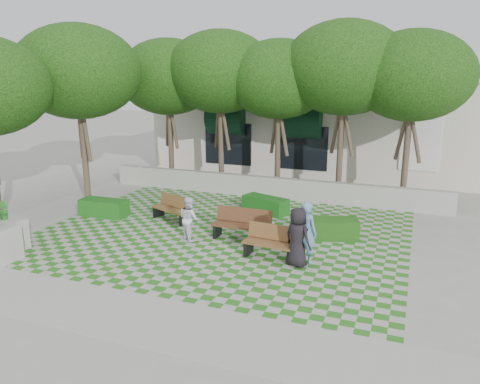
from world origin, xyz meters
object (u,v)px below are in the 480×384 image
at_px(bench_mid, 242,225).
at_px(hedge_east, 328,229).
at_px(person_blue, 306,232).
at_px(person_dark, 297,237).
at_px(hedge_west, 104,208).
at_px(bench_west, 173,209).
at_px(hedge_midright, 265,205).
at_px(planter_back, 7,233).
at_px(bench_east, 275,243).

xyz_separation_m(bench_mid, hedge_east, (2.61, 1.09, -0.15)).
distance_m(hedge_east, person_blue, 2.30).
bearing_deg(hedge_east, person_dark, -99.18).
relative_size(hedge_west, person_blue, 1.00).
bearing_deg(bench_west, hedge_west, -148.97).
bearing_deg(hedge_west, person_blue, -11.47).
relative_size(hedge_east, hedge_midright, 1.06).
bearing_deg(hedge_east, hedge_midright, 144.59).
bearing_deg(hedge_west, planter_back, -98.97).
distance_m(hedge_east, hedge_west, 8.41).
height_order(bench_west, person_blue, person_blue).
distance_m(bench_east, person_dark, 0.87).
bearing_deg(bench_east, hedge_east, 68.64).
relative_size(hedge_east, planter_back, 1.20).
xyz_separation_m(hedge_midright, planter_back, (-6.20, -6.49, 0.21)).
height_order(hedge_west, person_blue, person_blue).
bearing_deg(hedge_west, bench_mid, -5.20).
bearing_deg(planter_back, hedge_midright, 46.30).
relative_size(hedge_midright, person_dark, 1.06).
distance_m(bench_mid, person_dark, 2.66).
relative_size(bench_east, person_dark, 1.11).
bearing_deg(person_blue, person_dark, 86.03).
xyz_separation_m(bench_east, person_dark, (0.73, -0.28, 0.38)).
xyz_separation_m(hedge_midright, person_blue, (2.58, -4.22, 0.59)).
relative_size(bench_mid, hedge_west, 1.06).
xyz_separation_m(bench_east, person_blue, (0.90, 0.05, 0.44)).
height_order(planter_back, person_blue, person_blue).
bearing_deg(hedge_east, hedge_west, -176.17).
xyz_separation_m(bench_east, bench_west, (-4.54, 2.13, -0.03)).
bearing_deg(bench_mid, hedge_midright, 94.07).
distance_m(hedge_west, person_blue, 8.34).
bearing_deg(hedge_midright, person_dark, -62.18).
bearing_deg(planter_back, hedge_east, 26.49).
xyz_separation_m(planter_back, person_dark, (8.60, 1.94, 0.32)).
height_order(hedge_east, hedge_west, hedge_east).
bearing_deg(person_dark, planter_back, 37.78).
bearing_deg(bench_east, planter_back, -158.87).
bearing_deg(hedge_east, planter_back, -153.51).
bearing_deg(bench_east, person_dark, -15.77).
bearing_deg(person_dark, hedge_west, 11.08).
height_order(planter_back, person_dark, person_dark).
bearing_deg(bench_west, person_dark, -2.49).
xyz_separation_m(planter_back, person_blue, (8.78, 2.28, 0.38)).
bearing_deg(bench_west, planter_back, -105.32).
distance_m(hedge_east, hedge_midright, 3.45).
height_order(bench_west, planter_back, planter_back).
bearing_deg(bench_west, person_blue, 1.20).
relative_size(planter_back, person_dark, 0.93).
bearing_deg(hedge_west, bench_east, -13.23).
bearing_deg(bench_mid, person_dark, -33.37).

